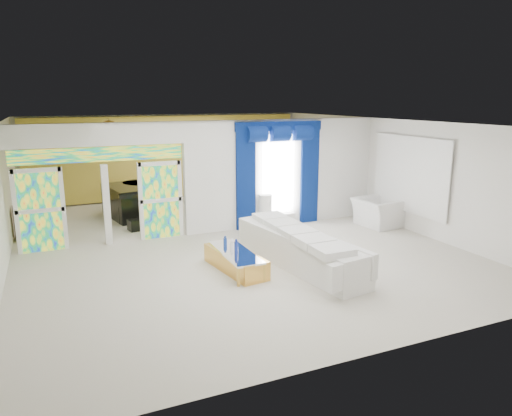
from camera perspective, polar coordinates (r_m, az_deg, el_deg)
name	(u,v)px	position (r m, az deg, el deg)	size (l,w,h in m)	color
floor	(226,241)	(12.15, -3.58, -4.01)	(12.00, 12.00, 0.00)	#B7AF9E
dividing_wall	(284,172)	(13.55, 3.45, 4.30)	(5.70, 0.18, 3.00)	white
dividing_header	(98,134)	(11.99, -18.52, 8.41)	(4.30, 0.18, 0.55)	white
stained_panel_left	(40,210)	(12.19, -24.59, -0.27)	(0.95, 0.04, 2.00)	#994C3F
stained_panel_right	(161,200)	(12.45, -11.41, 0.94)	(0.95, 0.04, 2.00)	#994C3F
stained_transom	(99,154)	(12.04, -18.35, 6.16)	(4.00, 0.05, 0.35)	#994C3F
window_pane	(278,175)	(13.35, 2.68, 3.97)	(1.00, 0.02, 2.30)	white
blue_drape_left	(246,180)	(12.93, -1.25, 3.45)	(0.55, 0.10, 2.80)	#031444
blue_drape_right	(309,175)	(13.80, 6.47, 3.99)	(0.55, 0.10, 2.80)	#031444
blue_pelmet	(279,126)	(13.18, 2.80, 9.84)	(2.60, 0.12, 0.25)	#031444
wall_mirror	(410,175)	(13.47, 18.07, 3.84)	(0.04, 2.70, 1.90)	white
gold_curtains	(169,157)	(17.40, -10.40, 6.08)	(9.70, 0.12, 2.90)	gold
white_sofa	(298,250)	(10.31, 5.14, -5.08)	(0.81, 3.78, 0.72)	silver
coffee_table	(235,261)	(10.08, -2.50, -6.43)	(0.60, 1.81, 0.40)	gold
console_table	(275,220)	(13.41, 2.29, -1.50)	(1.13, 0.36, 0.38)	silver
table_lamp	(265,205)	(13.17, 1.13, 0.38)	(0.36, 0.36, 0.58)	white
armchair	(377,213)	(13.88, 14.40, -0.54)	(1.21, 1.05, 0.78)	silver
grand_piano	(135,201)	(15.03, -14.44, 0.83)	(1.45, 1.90, 0.96)	black
piano_bench	(145,224)	(13.56, -13.24, -1.83)	(0.92, 0.36, 0.31)	black
tv_console	(28,222)	(13.61, -25.79, -1.54)	(0.60, 0.54, 0.87)	tan
chandelier	(110,131)	(14.44, -17.24, 8.89)	(0.60, 0.60, 0.60)	gold
decanters	(232,245)	(10.21, -2.92, -4.48)	(0.16, 0.63, 0.23)	navy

